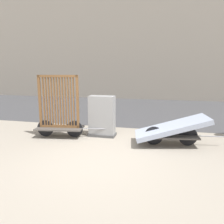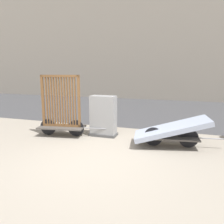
# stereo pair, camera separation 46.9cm
# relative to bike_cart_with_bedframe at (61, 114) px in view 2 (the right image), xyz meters

# --- Properties ---
(ground_plane) EXTENTS (60.00, 60.00, 0.00)m
(ground_plane) POSITION_rel_bike_cart_with_bedframe_xyz_m (1.64, -1.55, -0.70)
(ground_plane) COLOR gray
(road_strip) EXTENTS (56.00, 8.04, 0.01)m
(road_strip) POSITION_rel_bike_cart_with_bedframe_xyz_m (1.64, 5.53, -0.69)
(road_strip) COLOR #424244
(road_strip) RESTS_ON ground_plane
(bike_cart_with_bedframe) EXTENTS (2.14, 0.85, 1.88)m
(bike_cart_with_bedframe) POSITION_rel_bike_cart_with_bedframe_xyz_m (0.00, 0.00, 0.00)
(bike_cart_with_bedframe) COLOR #4C4742
(bike_cart_with_bedframe) RESTS_ON ground_plane
(bike_cart_with_mattress) EXTENTS (2.41, 1.17, 0.82)m
(bike_cart_with_mattress) POSITION_rel_bike_cart_with_bedframe_xyz_m (3.30, -0.00, -0.25)
(bike_cart_with_mattress) COLOR #4C4742
(bike_cart_with_mattress) RESTS_ON ground_plane
(utility_cabinet) EXTENTS (0.84, 0.44, 1.25)m
(utility_cabinet) POSITION_rel_bike_cart_with_bedframe_xyz_m (1.23, 0.39, -0.11)
(utility_cabinet) COLOR #4C4C4C
(utility_cabinet) RESTS_ON ground_plane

